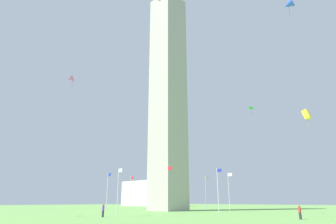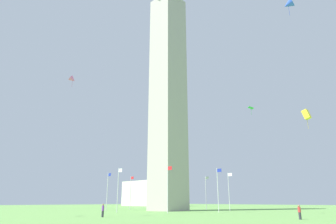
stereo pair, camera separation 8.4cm
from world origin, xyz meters
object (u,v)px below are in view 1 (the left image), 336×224
Objects in this scene: flagpole_w at (118,188)px; flagpole_e at (206,191)px; flagpole_sw at (107,190)px; distant_building at (150,193)px; kite_yellow_box at (307,115)px; kite_pink_delta at (73,79)px; flagpole_s at (131,191)px; kite_green_diamond at (251,108)px; flagpole_se at (168,192)px; flagpole_ne at (229,190)px; kite_blue_delta at (288,5)px; flagpole_nw at (168,187)px; obelisk_monument at (168,81)px; person_purple_shirt at (103,210)px; flagpole_n at (218,188)px; person_red_shirt at (300,212)px.

flagpole_e is at bearing 90.00° from flagpole_w.
flagpole_sw is 67.38m from distant_building.
kite_pink_delta is at bearing -150.17° from kite_yellow_box.
kite_green_diamond is (37.06, -3.01, 13.09)m from flagpole_s.
kite_pink_delta reaches higher than flagpole_se.
flagpole_ne is 1.00× the size of flagpole_sw.
kite_blue_delta is at bearing -30.40° from distant_building.
flagpole_ne is 19.15m from flagpole_nw.
flagpole_sw is at bearing 179.68° from kite_blue_delta.
distant_building is (-86.03, 45.27, -9.04)m from kite_yellow_box.
obelisk_monument is 7.45× the size of flagpole_nw.
kite_blue_delta is 39.81m from kite_pink_delta.
flagpole_w is at bearing -155.86° from kite_green_diamond.
flagpole_se is 1.00× the size of flagpole_sw.
kite_pink_delta is (-37.00, -13.90, -4.72)m from kite_blue_delta.
obelisk_monument reaches higher than person_purple_shirt.
person_purple_shirt is (22.14, -34.35, -3.64)m from flagpole_se.
kite_yellow_box is (32.76, -17.10, 9.89)m from flagpole_e.
flagpole_ne and flagpole_nw have the same top height.
flagpole_s and flagpole_w have the same top height.
flagpole_n is 34.96m from kite_pink_delta.
flagpole_w is at bearing 18.09° from person_red_shirt.
flagpole_s is (-27.09, 0.00, 0.00)m from flagpole_n.
person_purple_shirt is at bearing -92.27° from flagpole_n.
kite_blue_delta is at bearing -31.62° from kite_green_diamond.
kite_yellow_box reaches higher than flagpole_e.
person_purple_shirt is (12.62, -24.78, -29.68)m from obelisk_monument.
flagpole_s and flagpole_nw have the same top height.
kite_green_diamond is at bearing 24.14° from flagpole_w.
flagpole_w is 1.00× the size of flagpole_nw.
kite_pink_delta is (7.16, -33.30, 20.12)m from flagpole_se.
flagpole_e is 25.02m from flagpole_sw.
flagpole_nw is 25.92m from kite_yellow_box.
flagpole_s is 19.15m from flagpole_w.
kite_yellow_box is (32.82, -3.56, -16.15)m from obelisk_monument.
flagpole_s is 48.22m from person_red_shirt.
flagpole_w is at bearing -135.00° from flagpole_n.
kite_green_diamond reaches higher than flagpole_nw.
kite_blue_delta is at bearing -37.80° from flagpole_ne.
flagpole_s is 33.04m from kite_pink_delta.
person_red_shirt is at bearing 19.15° from kite_pink_delta.
kite_yellow_box is (19.22, -3.56, 9.89)m from flagpole_n.
flagpole_nw is at bearing -112.50° from flagpole_n.
kite_pink_delta reaches higher than flagpole_n.
distant_building is at bearing 127.85° from kite_pink_delta.
person_red_shirt is (20.61, 13.40, -0.04)m from person_purple_shirt.
flagpole_n is at bearing 67.50° from flagpole_nw.
flagpole_w is 5.87× the size of kite_green_diamond.
kite_yellow_box reaches higher than flagpole_ne.
distant_building reaches higher than flagpole_nw.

